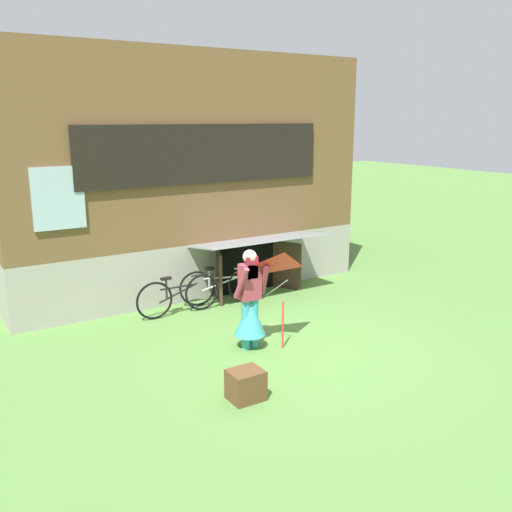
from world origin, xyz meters
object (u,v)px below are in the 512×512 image
wooden_crate (246,385)px  bicycle_silver (221,286)px  kite (284,278)px  person (250,307)px  bicycle_black (179,296)px

wooden_crate → bicycle_silver: bearing=65.7°
kite → bicycle_silver: 2.98m
person → wooden_crate: bearing=-110.1°
person → bicycle_silver: 2.37m
wooden_crate → bicycle_black: bearing=79.4°
bicycle_black → wooden_crate: bicycle_black is taller
kite → bicycle_black: size_ratio=0.91×
person → bicycle_black: size_ratio=0.96×
person → kite: (0.28, -0.56, 0.59)m
bicycle_silver → bicycle_black: bicycle_black is taller
kite → wooden_crate: kite is taller
bicycle_black → wooden_crate: bearing=-100.1°
kite → wooden_crate: (-1.26, -0.90, -1.09)m
person → wooden_crate: person is taller
bicycle_black → wooden_crate: 3.65m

